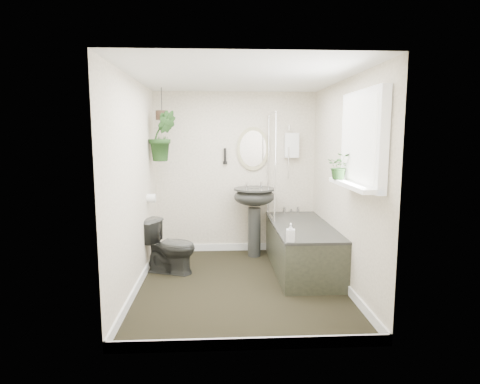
{
  "coord_description": "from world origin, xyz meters",
  "views": [
    {
      "loc": [
        -0.24,
        -4.36,
        1.69
      ],
      "look_at": [
        0.0,
        0.15,
        1.05
      ],
      "focal_mm": 30.0,
      "sensor_mm": 36.0,
      "label": 1
    }
  ],
  "objects": [
    {
      "name": "hanging_pot",
      "position": [
        -0.97,
        0.95,
        1.95
      ],
      "size": [
        0.16,
        0.16,
        0.12
      ],
      "primitive_type": "cylinder",
      "color": "#3A291C",
      "rests_on": "ceiling"
    },
    {
      "name": "wall_left",
      "position": [
        -1.16,
        0.0,
        1.15
      ],
      "size": [
        0.02,
        2.8,
        2.3
      ],
      "primitive_type": "cube",
      "color": "#F1E3CA",
      "rests_on": "ground"
    },
    {
      "name": "skirting",
      "position": [
        0.0,
        0.0,
        0.05
      ],
      "size": [
        2.3,
        2.8,
        0.1
      ],
      "primitive_type": "cube",
      "color": "white",
      "rests_on": "floor"
    },
    {
      "name": "wall_right",
      "position": [
        1.16,
        0.0,
        1.15
      ],
      "size": [
        0.02,
        2.8,
        2.3
      ],
      "primitive_type": "cube",
      "color": "#F1E3CA",
      "rests_on": "ground"
    },
    {
      "name": "window_sill",
      "position": [
        1.02,
        -0.7,
        1.23
      ],
      "size": [
        0.18,
        1.0,
        0.04
      ],
      "primitive_type": "cube",
      "color": "white",
      "rests_on": "wall_right"
    },
    {
      "name": "ceiling",
      "position": [
        0.0,
        0.0,
        2.31
      ],
      "size": [
        2.3,
        2.8,
        0.02
      ],
      "primitive_type": "cube",
      "color": "white",
      "rests_on": "ground"
    },
    {
      "name": "wall_back",
      "position": [
        0.0,
        1.41,
        1.15
      ],
      "size": [
        2.3,
        0.02,
        2.3
      ],
      "primitive_type": "cube",
      "color": "#F1E3CA",
      "rests_on": "ground"
    },
    {
      "name": "toilet",
      "position": [
        -0.85,
        0.49,
        0.33
      ],
      "size": [
        0.74,
        0.57,
        0.66
      ],
      "primitive_type": "imported",
      "rotation": [
        0.0,
        0.0,
        1.22
      ],
      "color": "#262724",
      "rests_on": "floor"
    },
    {
      "name": "window_blinds",
      "position": [
        1.04,
        -0.7,
        1.65
      ],
      "size": [
        0.01,
        0.86,
        0.76
      ],
      "primitive_type": "cube",
      "color": "white",
      "rests_on": "wall_right"
    },
    {
      "name": "soap_bottle",
      "position": [
        0.51,
        -0.29,
        0.68
      ],
      "size": [
        0.11,
        0.11,
        0.2
      ],
      "primitive_type": "imported",
      "rotation": [
        0.0,
        0.0,
        -0.2
      ],
      "color": "black",
      "rests_on": "bathtub"
    },
    {
      "name": "bath_screen",
      "position": [
        0.47,
        0.99,
        1.28
      ],
      "size": [
        0.04,
        0.72,
        1.4
      ],
      "primitive_type": null,
      "color": "silver",
      "rests_on": "bathtub"
    },
    {
      "name": "sill_plant",
      "position": [
        0.98,
        -0.4,
        1.38
      ],
      "size": [
        0.29,
        0.27,
        0.27
      ],
      "primitive_type": "imported",
      "rotation": [
        0.0,
        0.0,
        -0.32
      ],
      "color": "black",
      "rests_on": "window_sill"
    },
    {
      "name": "floor",
      "position": [
        0.0,
        0.0,
        -0.01
      ],
      "size": [
        2.3,
        2.8,
        0.02
      ],
      "primitive_type": "cube",
      "color": "black",
      "rests_on": "ground"
    },
    {
      "name": "shower_box",
      "position": [
        0.8,
        1.34,
        1.55
      ],
      "size": [
        0.2,
        0.1,
        0.35
      ],
      "primitive_type": "cube",
      "color": "white",
      "rests_on": "wall_back"
    },
    {
      "name": "hanging_plant",
      "position": [
        -0.97,
        0.95,
        1.68
      ],
      "size": [
        0.43,
        0.38,
        0.65
      ],
      "primitive_type": "imported",
      "rotation": [
        0.0,
        0.0,
        0.3
      ],
      "color": "black",
      "rests_on": "ceiling"
    },
    {
      "name": "window_recess",
      "position": [
        1.09,
        -0.7,
        1.65
      ],
      "size": [
        0.08,
        1.0,
        0.9
      ],
      "primitive_type": "cube",
      "color": "white",
      "rests_on": "wall_right"
    },
    {
      "name": "oval_mirror",
      "position": [
        0.25,
        1.37,
        1.5
      ],
      "size": [
        0.46,
        0.03,
        0.62
      ],
      "primitive_type": "ellipsoid",
      "color": "tan",
      "rests_on": "wall_back"
    },
    {
      "name": "toilet_roll_holder",
      "position": [
        -1.1,
        0.7,
        0.9
      ],
      "size": [
        0.11,
        0.11,
        0.11
      ],
      "primitive_type": "cylinder",
      "rotation": [
        0.0,
        1.57,
        0.0
      ],
      "color": "white",
      "rests_on": "wall_left"
    },
    {
      "name": "bathtub",
      "position": [
        0.8,
        0.5,
        0.29
      ],
      "size": [
        0.72,
        1.72,
        0.58
      ],
      "primitive_type": null,
      "color": "#262724",
      "rests_on": "floor"
    },
    {
      "name": "wall_sconce",
      "position": [
        -0.15,
        1.36,
        1.4
      ],
      "size": [
        0.04,
        0.04,
        0.22
      ],
      "primitive_type": "cylinder",
      "color": "black",
      "rests_on": "wall_back"
    },
    {
      "name": "wall_front",
      "position": [
        0.0,
        -1.41,
        1.15
      ],
      "size": [
        2.3,
        0.02,
        2.3
      ],
      "primitive_type": "cube",
      "color": "#F1E3CA",
      "rests_on": "ground"
    },
    {
      "name": "pedestal_sink",
      "position": [
        0.25,
        1.1,
        0.49
      ],
      "size": [
        0.65,
        0.58,
        0.97
      ],
      "primitive_type": null,
      "rotation": [
        0.0,
        0.0,
        0.17
      ],
      "color": "#262724",
      "rests_on": "floor"
    }
  ]
}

